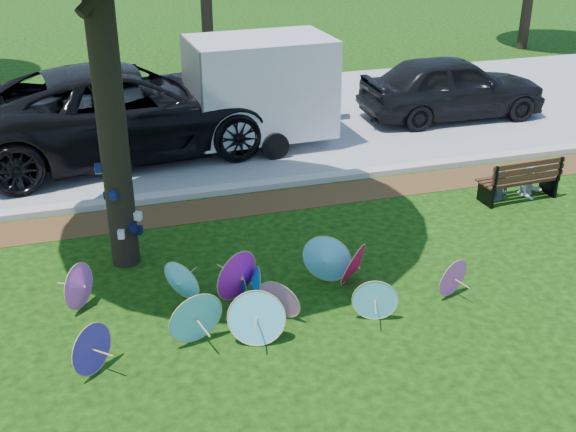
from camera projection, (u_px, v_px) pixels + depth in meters
name	position (u px, v px, depth m)	size (l,w,h in m)	color
ground	(296.00, 343.00, 9.62)	(90.00, 90.00, 0.00)	black
mulch_strip	(224.00, 208.00, 13.50)	(90.00, 1.00, 0.01)	#472D16
curb	(216.00, 191.00, 14.08)	(90.00, 0.30, 0.12)	#B7B5AD
street	(181.00, 128.00, 17.69)	(90.00, 8.00, 0.01)	gray
parasol_pile	(254.00, 290.00, 10.15)	(5.79, 2.15, 0.80)	#60CEFF
black_van	(126.00, 111.00, 15.71)	(3.26, 7.08, 1.97)	black
dark_pickup	(452.00, 87.00, 18.16)	(1.88, 4.68, 1.60)	black
cargo_trailer	(261.00, 86.00, 16.06)	(3.07, 1.94, 2.75)	silver
park_bench	(518.00, 178.00, 13.74)	(1.60, 0.61, 0.83)	black
person_left	(502.00, 168.00, 13.60)	(0.46, 0.30, 1.26)	#3D4454
person_right	(533.00, 166.00, 13.80)	(0.58, 0.45, 1.18)	silver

